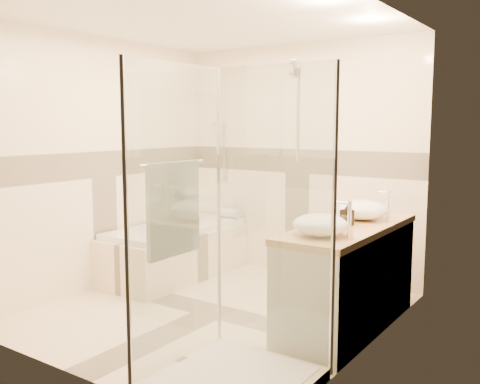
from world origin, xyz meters
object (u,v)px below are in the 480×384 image
Objects in this scene: bathtub at (176,248)px; vessel_sink_far at (320,225)px; amenity_bottle_b at (344,218)px; amenity_bottle_a at (347,214)px; vanity at (348,277)px; shower_enclosure at (226,304)px; vessel_sink_near at (363,209)px.

bathtub is 4.22× the size of vessel_sink_far.
amenity_bottle_a is at bearing 90.00° from amenity_bottle_b.
vanity is 0.79× the size of shower_enclosure.
amenity_bottle_b is at bearing -90.00° from vessel_sink_near.
bathtub is 1.05× the size of vanity.
amenity_bottle_a is at bearing -170.07° from vanity.
shower_enclosure is 15.35× the size of amenity_bottle_b.
bathtub is 2.22m from vessel_sink_near.
shower_enclosure reaches higher than amenity_bottle_b.
shower_enclosure is 5.07× the size of vessel_sink_far.
shower_enclosure reaches higher than amenity_bottle_a.
amenity_bottle_b is (0.00, -0.38, -0.02)m from vessel_sink_near.
amenity_bottle_b is at bearing -109.31° from vanity.
vanity is at bearing -86.46° from vessel_sink_near.
bathtub is at bearing 179.26° from vessel_sink_near.
shower_enclosure is 1.37m from amenity_bottle_a.
bathtub is 2.25m from amenity_bottle_b.
vessel_sink_near is at bearing 90.00° from amenity_bottle_b.
vessel_sink_near reaches higher than bathtub.
amenity_bottle_a is 0.06m from amenity_bottle_b.
shower_enclosure is 1.67m from vessel_sink_near.
amenity_bottle_a is at bearing -9.42° from bathtub.
bathtub is at bearing 138.90° from shower_enclosure.
vessel_sink_far is at bearing -90.00° from amenity_bottle_a.
vessel_sink_near is 0.33m from amenity_bottle_a.
shower_enclosure is 11.03× the size of amenity_bottle_a.
vanity is 3.83× the size of vessel_sink_near.
vanity is at bearing 9.93° from amenity_bottle_a.
bathtub is 2.25m from amenity_bottle_a.
vessel_sink_far is (2.13, -0.84, 0.62)m from bathtub.
amenity_bottle_a is (0.27, 1.27, 0.44)m from shower_enclosure.
bathtub is at bearing 169.18° from amenity_bottle_b.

